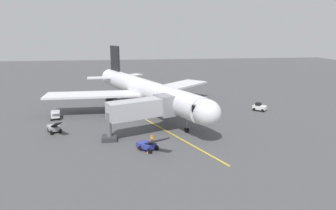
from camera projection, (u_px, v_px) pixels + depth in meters
name	position (u px, v px, depth m)	size (l,w,h in m)	color
ground_plane	(136.00, 112.00, 55.37)	(220.00, 220.00, 0.00)	#4C4C4F
apron_lead_in_line	(149.00, 121.00, 49.87)	(0.24, 40.00, 0.01)	yellow
airplane	(145.00, 90.00, 54.94)	(32.24, 38.55, 11.50)	white
jet_bridge	(146.00, 109.00, 42.90)	(11.23, 6.62, 5.40)	#B7B7BC
ground_crew_marshaller	(152.00, 140.00, 38.69)	(0.47, 0.42, 1.71)	#23232D
belt_loader_near_nose	(148.00, 145.00, 37.42)	(3.97, 4.19, 2.32)	#2D3899
tug_portside	(259.00, 107.00, 56.30)	(2.70, 2.67, 1.50)	white
baggage_cart_starboard_side	(56.00, 115.00, 51.00)	(1.93, 2.80, 1.27)	white
belt_loader_rear_apron	(54.00, 128.00, 44.13)	(3.08, 4.64, 2.32)	#9E9EA3
safety_cone_nose_left	(148.00, 151.00, 36.61)	(0.32, 0.32, 0.55)	#F2590F
safety_cone_nose_right	(205.00, 116.00, 52.11)	(0.32, 0.32, 0.55)	#F2590F
safety_cone_wing_port	(137.00, 146.00, 38.10)	(0.32, 0.32, 0.55)	#F2590F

